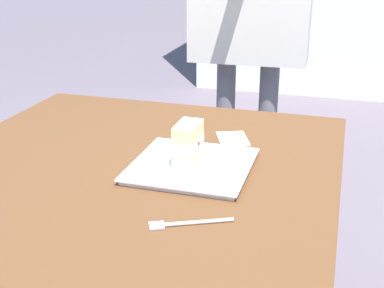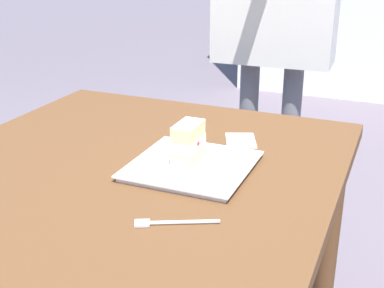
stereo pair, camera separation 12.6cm
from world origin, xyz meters
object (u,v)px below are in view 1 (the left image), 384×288
(patio_table, at_px, (112,222))
(dessert_plate, at_px, (192,166))
(dessert_fork, at_px, (185,223))
(paper_napkin, at_px, (233,139))
(cake_slice, at_px, (188,143))

(patio_table, height_order, dessert_plate, dessert_plate)
(dessert_fork, xyz_separation_m, paper_napkin, (0.49, 0.01, -0.00))
(dessert_plate, bearing_deg, dessert_fork, -166.17)
(patio_table, distance_m, paper_napkin, 0.44)
(dessert_fork, bearing_deg, paper_napkin, 1.45)
(patio_table, relative_size, dessert_fork, 8.11)
(cake_slice, relative_size, paper_napkin, 0.74)
(patio_table, bearing_deg, dessert_fork, -118.56)
(paper_napkin, bearing_deg, cake_slice, 164.60)
(paper_napkin, bearing_deg, dessert_fork, -178.55)
(dessert_plate, relative_size, dessert_fork, 1.78)
(paper_napkin, bearing_deg, patio_table, 150.76)
(dessert_plate, distance_m, dessert_fork, 0.27)
(dessert_plate, distance_m, cake_slice, 0.06)
(dessert_plate, relative_size, paper_napkin, 2.09)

